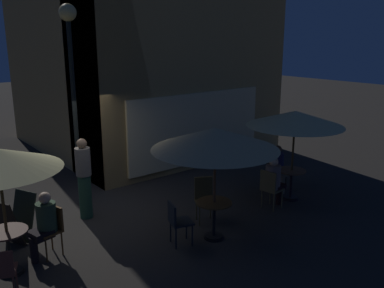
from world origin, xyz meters
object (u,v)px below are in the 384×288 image
object	(u,v)px
cafe_chair_0	(177,219)
cafe_chair_1	(204,196)
patron_standing_3	(84,178)
cafe_chair_5	(275,169)
patio_umbrella_2	(295,119)
cafe_table_2	(291,179)
cafe_table_0	(214,212)
cafe_chair_4	(270,186)
menu_sandwich_board	(15,219)
patron_seated_1	(274,179)
patio_umbrella_0	(215,139)
street_lamp_near_corner	(71,60)
cafe_chair_3	(52,226)
patron_seated_2	(278,165)
cafe_chair_2	(1,270)
patron_seated_0	(44,221)
cafe_table_1	(8,244)

from	to	relation	value
cafe_chair_0	cafe_chair_1	distance (m)	1.23
patron_standing_3	cafe_chair_5	bearing A→B (deg)	72.97
patio_umbrella_2	cafe_table_2	bearing A→B (deg)	90.00
cafe_table_0	cafe_chair_4	bearing A→B (deg)	7.53
cafe_chair_1	cafe_chair_4	xyz separation A→B (m)	(1.58, -0.49, -0.01)
cafe_table_0	patio_umbrella_2	size ratio (longest dim) A/B	0.34
menu_sandwich_board	patron_seated_1	world-z (taller)	patron_seated_1
cafe_table_0	cafe_table_2	bearing A→B (deg)	7.01
patio_umbrella_2	cafe_chair_5	xyz separation A→B (m)	(0.29, 0.75, -1.48)
patio_umbrella_0	cafe_chair_1	distance (m)	1.69
cafe_table_2	patron_standing_3	world-z (taller)	patron_standing_3
menu_sandwich_board	cafe_table_2	world-z (taller)	menu_sandwich_board
street_lamp_near_corner	patron_seated_1	bearing A→B (deg)	-40.98
cafe_chair_4	patio_umbrella_2	bearing A→B (deg)	0.00
cafe_table_0	cafe_chair_3	xyz separation A→B (m)	(-2.72, 1.39, 0.01)
patio_umbrella_0	cafe_chair_0	distance (m)	1.70
patio_umbrella_0	street_lamp_near_corner	bearing A→B (deg)	112.31
cafe_chair_5	patron_seated_2	xyz separation A→B (m)	(-0.06, -0.14, 0.14)
patio_umbrella_0	cafe_chair_0	size ratio (longest dim) A/B	2.83
cafe_chair_0	cafe_chair_2	xyz separation A→B (m)	(-3.11, 0.21, 0.01)
cafe_chair_2	patron_seated_0	world-z (taller)	patron_seated_0
menu_sandwich_board	patio_umbrella_0	world-z (taller)	patio_umbrella_0
cafe_table_0	patron_standing_3	world-z (taller)	patron_standing_3
menu_sandwich_board	cafe_table_0	bearing A→B (deg)	-60.38
cafe_chair_1	cafe_chair_3	distance (m)	3.17
cafe_table_0	cafe_table_1	xyz separation A→B (m)	(-3.53, 1.20, 0.00)
cafe_chair_3	cafe_chair_2	bearing A→B (deg)	27.11
street_lamp_near_corner	cafe_chair_2	xyz separation A→B (m)	(-2.50, -2.81, -2.85)
cafe_table_2	patio_umbrella_0	world-z (taller)	patio_umbrella_0
cafe_chair_2	patron_seated_1	size ratio (longest dim) A/B	0.71
street_lamp_near_corner	cafe_chair_0	world-z (taller)	street_lamp_near_corner
cafe_chair_3	patron_seated_1	distance (m)	4.95
cafe_table_2	cafe_chair_1	world-z (taller)	cafe_chair_1
patio_umbrella_0	cafe_table_2	bearing A→B (deg)	7.01
patio_umbrella_2	cafe_chair_2	xyz separation A→B (m)	(-6.68, 0.10, -1.48)
street_lamp_near_corner	menu_sandwich_board	world-z (taller)	street_lamp_near_corner
cafe_chair_5	cafe_table_0	bearing A→B (deg)	-49.55
patio_umbrella_2	patron_standing_3	distance (m)	5.02
patron_seated_2	patron_standing_3	world-z (taller)	patron_standing_3
cafe_table_1	patio_umbrella_2	size ratio (longest dim) A/B	0.34
cafe_table_1	cafe_chair_4	size ratio (longest dim) A/B	0.84
cafe_chair_4	patron_seated_1	distance (m)	0.20
patio_umbrella_0	cafe_chair_2	size ratio (longest dim) A/B	2.78
cafe_chair_3	patron_seated_1	world-z (taller)	patron_seated_1
cafe_chair_3	patio_umbrella_2	bearing A→B (deg)	156.56
patio_umbrella_0	patron_seated_0	xyz separation A→B (m)	(-2.86, 1.36, -1.33)
cafe_chair_4	cafe_table_1	bearing A→B (deg)	164.37
patron_standing_3	cafe_table_0	bearing A→B (deg)	31.54
menu_sandwich_board	patron_standing_3	bearing A→B (deg)	-15.24
cafe_table_2	cafe_chair_2	world-z (taller)	cafe_chair_2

